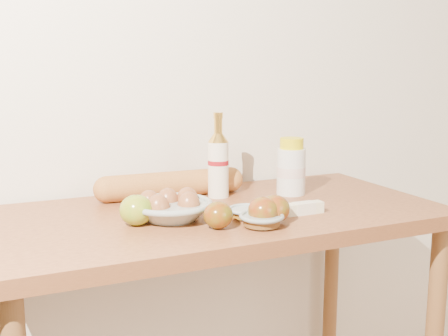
% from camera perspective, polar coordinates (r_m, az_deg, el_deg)
% --- Properties ---
extents(back_wall, '(3.50, 0.02, 2.60)m').
position_cam_1_polar(back_wall, '(1.78, -4.82, 10.90)').
color(back_wall, silver).
rests_on(back_wall, ground).
extents(table, '(1.20, 0.60, 0.90)m').
position_cam_1_polar(table, '(1.55, -0.46, -8.67)').
color(table, '#955730').
rests_on(table, ground).
extents(bourbon_bottle, '(0.07, 0.07, 0.25)m').
position_cam_1_polar(bourbon_bottle, '(1.64, -0.59, 0.51)').
color(bourbon_bottle, '#EEE2CA').
rests_on(bourbon_bottle, table).
extents(cream_bottle, '(0.10, 0.10, 0.17)m').
position_cam_1_polar(cream_bottle, '(1.70, 6.84, -0.02)').
color(cream_bottle, silver).
rests_on(cream_bottle, table).
extents(egg_bowl, '(0.22, 0.22, 0.07)m').
position_cam_1_polar(egg_bowl, '(1.43, -5.39, -4.03)').
color(egg_bowl, gray).
rests_on(egg_bowl, table).
extents(baguette, '(0.46, 0.09, 0.08)m').
position_cam_1_polar(baguette, '(1.66, -5.40, -1.65)').
color(baguette, '#C8813D').
rests_on(baguette, table).
extents(apple_yellowgreen, '(0.10, 0.10, 0.08)m').
position_cam_1_polar(apple_yellowgreen, '(1.38, -8.90, -4.24)').
color(apple_yellowgreen, '#A19220').
rests_on(apple_yellowgreen, table).
extents(apple_redgreen_front, '(0.09, 0.09, 0.07)m').
position_cam_1_polar(apple_redgreen_front, '(1.34, -0.59, -4.81)').
color(apple_redgreen_front, maroon).
rests_on(apple_redgreen_front, table).
extents(apple_redgreen_right, '(0.09, 0.09, 0.07)m').
position_cam_1_polar(apple_redgreen_right, '(1.38, 4.01, -4.36)').
color(apple_redgreen_right, maroon).
rests_on(apple_redgreen_right, table).
extents(sugar_bowl, '(0.12, 0.12, 0.03)m').
position_cam_1_polar(sugar_bowl, '(1.36, 3.84, -5.31)').
color(sugar_bowl, gray).
rests_on(sugar_bowl, table).
extents(syrup_bowl, '(0.12, 0.12, 0.03)m').
position_cam_1_polar(syrup_bowl, '(1.43, 2.36, -4.54)').
color(syrup_bowl, '#95A39E').
rests_on(syrup_bowl, table).
extents(butter_stick, '(0.11, 0.03, 0.03)m').
position_cam_1_polar(butter_stick, '(1.49, 8.11, -4.08)').
color(butter_stick, beige).
rests_on(butter_stick, table).
extents(apple_extra, '(0.09, 0.09, 0.07)m').
position_cam_1_polar(apple_extra, '(1.40, 5.17, -4.15)').
color(apple_extra, maroon).
rests_on(apple_extra, table).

